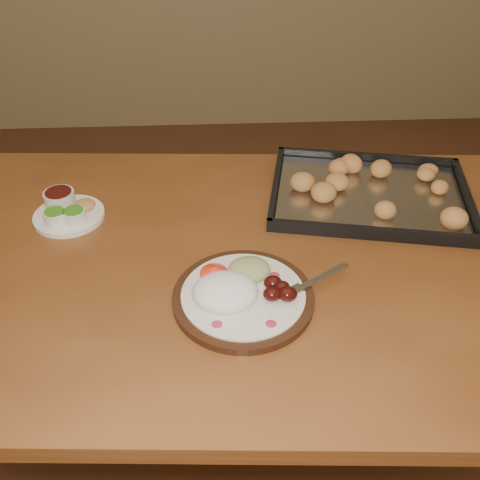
{
  "coord_description": "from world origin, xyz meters",
  "views": [
    {
      "loc": [
        0.13,
        -1.09,
        1.48
      ],
      "look_at": [
        0.17,
        -0.18,
        0.77
      ],
      "focal_mm": 40.0,
      "sensor_mm": 36.0,
      "label": 1
    }
  ],
  "objects": [
    {
      "name": "condiment_saucer",
      "position": [
        -0.22,
        -0.04,
        0.77
      ],
      "size": [
        0.16,
        0.16,
        0.06
      ],
      "rotation": [
        0.0,
        0.0,
        0.36
      ],
      "color": "white",
      "rests_on": "dining_table"
    },
    {
      "name": "dinner_plate",
      "position": [
        0.17,
        -0.34,
        0.77
      ],
      "size": [
        0.36,
        0.27,
        0.06
      ],
      "rotation": [
        0.0,
        0.0,
        0.12
      ],
      "color": "black",
      "rests_on": "dining_table"
    },
    {
      "name": "dining_table",
      "position": [
        0.13,
        -0.2,
        0.65
      ],
      "size": [
        1.55,
        0.99,
        0.75
      ],
      "rotation": [
        0.0,
        0.0,
        -0.06
      ],
      "color": "brown",
      "rests_on": "ground"
    },
    {
      "name": "baking_tray",
      "position": [
        0.5,
        0.0,
        0.77
      ],
      "size": [
        0.53,
        0.43,
        0.05
      ],
      "rotation": [
        0.0,
        0.0,
        -0.19
      ],
      "color": "black",
      "rests_on": "dining_table"
    },
    {
      "name": "ground",
      "position": [
        0.0,
        0.0,
        0.0
      ],
      "size": [
        4.0,
        4.0,
        0.0
      ],
      "primitive_type": "plane",
      "color": "brown",
      "rests_on": "ground"
    }
  ]
}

